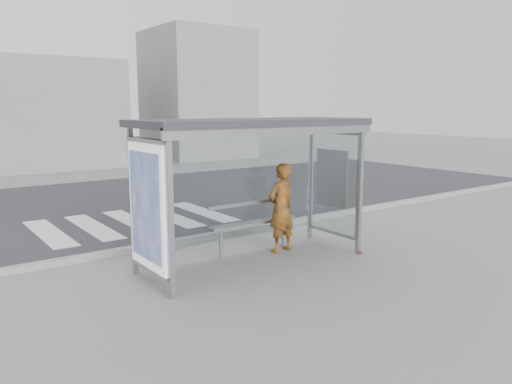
% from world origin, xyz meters
% --- Properties ---
extents(ground, '(80.00, 80.00, 0.00)m').
position_xyz_m(ground, '(0.00, 0.00, 0.00)').
color(ground, gray).
rests_on(ground, ground).
extents(road, '(30.00, 10.00, 0.01)m').
position_xyz_m(road, '(0.00, 7.00, 0.00)').
color(road, '#2B2B2E').
rests_on(road, ground).
extents(curb, '(30.00, 0.18, 0.12)m').
position_xyz_m(curb, '(0.00, 1.95, 0.06)').
color(curb, gray).
rests_on(curb, ground).
extents(crosswalk, '(4.55, 3.00, 0.00)m').
position_xyz_m(crosswalk, '(-0.50, 4.50, 0.00)').
color(crosswalk, silver).
rests_on(crosswalk, ground).
extents(bus_shelter, '(4.25, 1.65, 2.62)m').
position_xyz_m(bus_shelter, '(-0.37, 0.06, 1.98)').
color(bus_shelter, gray).
rests_on(bus_shelter, ground).
extents(building_center, '(8.00, 5.00, 5.00)m').
position_xyz_m(building_center, '(0.00, 18.00, 2.50)').
color(building_center, gray).
rests_on(building_center, ground).
extents(building_right, '(5.00, 5.00, 7.00)m').
position_xyz_m(building_right, '(9.00, 18.00, 3.50)').
color(building_right, gray).
rests_on(building_right, ground).
extents(person, '(0.69, 0.49, 1.76)m').
position_xyz_m(person, '(0.87, 0.30, 0.88)').
color(person, orange).
rests_on(person, ground).
extents(bench, '(1.94, 0.24, 1.00)m').
position_xyz_m(bench, '(0.40, 0.58, 0.59)').
color(bench, slate).
rests_on(bench, ground).
extents(soda_can, '(0.14, 0.11, 0.07)m').
position_xyz_m(soda_can, '(2.02, -0.76, 0.03)').
color(soda_can, '#CC3C6C').
rests_on(soda_can, ground).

